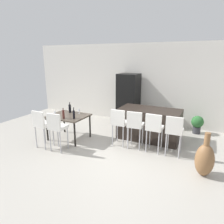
{
  "coord_description": "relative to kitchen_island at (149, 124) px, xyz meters",
  "views": [
    {
      "loc": [
        1.97,
        -4.56,
        2.42
      ],
      "look_at": [
        -0.55,
        0.62,
        0.85
      ],
      "focal_mm": 32.62,
      "sensor_mm": 36.0,
      "label": 1
    }
  ],
  "objects": [
    {
      "name": "ground_plane",
      "position": [
        -0.43,
        -1.16,
        -0.46
      ],
      "size": [
        10.0,
        10.0,
        0.0
      ],
      "primitive_type": "plane",
      "color": "#ADA89E"
    },
    {
      "name": "back_wall",
      "position": [
        -0.43,
        1.55,
        0.99
      ],
      "size": [
        10.0,
        0.12,
        2.9
      ],
      "primitive_type": "cube",
      "color": "silver",
      "rests_on": "ground_plane"
    },
    {
      "name": "kitchen_island",
      "position": [
        0.0,
        0.0,
        0.0
      ],
      "size": [
        1.8,
        0.92,
        0.92
      ],
      "primitive_type": "cube",
      "color": "black",
      "rests_on": "ground_plane"
    },
    {
      "name": "bar_chair_left",
      "position": [
        -0.61,
        -0.84,
        0.24
      ],
      "size": [
        0.4,
        0.4,
        1.05
      ],
      "color": "white",
      "rests_on": "ground_plane"
    },
    {
      "name": "bar_chair_middle",
      "position": [
        -0.15,
        -0.84,
        0.24
      ],
      "size": [
        0.43,
        0.43,
        1.05
      ],
      "color": "white",
      "rests_on": "ground_plane"
    },
    {
      "name": "bar_chair_right",
      "position": [
        0.36,
        -0.84,
        0.24
      ],
      "size": [
        0.4,
        0.4,
        1.05
      ],
      "color": "white",
      "rests_on": "ground_plane"
    },
    {
      "name": "bar_chair_far",
      "position": [
        0.86,
        -0.84,
        0.24
      ],
      "size": [
        0.41,
        0.41,
        1.05
      ],
      "color": "white",
      "rests_on": "ground_plane"
    },
    {
      "name": "dining_table",
      "position": [
        -2.17,
        -1.07,
        0.21
      ],
      "size": [
        1.12,
        0.91,
        0.74
      ],
      "color": "#4C4238",
      "rests_on": "ground_plane"
    },
    {
      "name": "dining_chair_near",
      "position": [
        -2.43,
        -1.89,
        0.24
      ],
      "size": [
        0.41,
        0.41,
        1.05
      ],
      "color": "white",
      "rests_on": "ground_plane"
    },
    {
      "name": "dining_chair_far",
      "position": [
        -1.92,
        -1.89,
        0.24
      ],
      "size": [
        0.42,
        0.42,
        1.05
      ],
      "color": "white",
      "rests_on": "ground_plane"
    },
    {
      "name": "wine_bottle_end",
      "position": [
        -2.31,
        -0.81,
        0.41
      ],
      "size": [
        0.08,
        0.08,
        0.33
      ],
      "color": "black",
      "rests_on": "dining_table"
    },
    {
      "name": "wine_bottle_corner",
      "position": [
        -1.82,
        -1.27,
        0.4
      ],
      "size": [
        0.07,
        0.07,
        0.32
      ],
      "color": "black",
      "rests_on": "dining_table"
    },
    {
      "name": "wine_bottle_near",
      "position": [
        -2.08,
        -1.4,
        0.4
      ],
      "size": [
        0.06,
        0.06,
        0.31
      ],
      "color": "#471E19",
      "rests_on": "dining_table"
    },
    {
      "name": "wine_glass_left",
      "position": [
        -2.49,
        -1.29,
        0.4
      ],
      "size": [
        0.07,
        0.07,
        0.17
      ],
      "color": "silver",
      "rests_on": "dining_table"
    },
    {
      "name": "wine_glass_middle",
      "position": [
        -2.0,
        -0.78,
        0.4
      ],
      "size": [
        0.07,
        0.07,
        0.17
      ],
      "color": "silver",
      "rests_on": "dining_table"
    },
    {
      "name": "refrigerator",
      "position": [
        -1.12,
        1.11,
        0.46
      ],
      "size": [
        0.72,
        0.68,
        1.84
      ],
      "primitive_type": "cube",
      "color": "black",
      "rests_on": "ground_plane"
    },
    {
      "name": "floor_vase",
      "position": [
        1.6,
        -1.45,
        -0.1
      ],
      "size": [
        0.38,
        0.38,
        0.95
      ],
      "color": "brown",
      "rests_on": "ground_plane"
    },
    {
      "name": "potted_plant",
      "position": [
        1.28,
        1.1,
        -0.12
      ],
      "size": [
        0.39,
        0.39,
        0.59
      ],
      "color": "#38383D",
      "rests_on": "ground_plane"
    }
  ]
}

